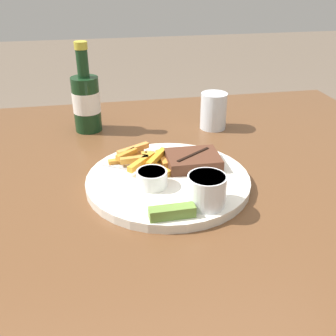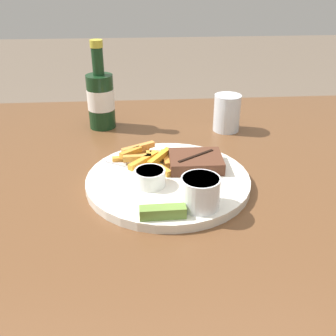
% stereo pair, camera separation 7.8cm
% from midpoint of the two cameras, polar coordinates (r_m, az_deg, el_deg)
% --- Properties ---
extents(dining_table, '(1.28, 1.10, 0.73)m').
position_cam_midpoint_polar(dining_table, '(0.84, 2.68, -6.88)').
color(dining_table, brown).
rests_on(dining_table, ground_plane).
extents(dinner_plate, '(0.33, 0.33, 0.02)m').
position_cam_midpoint_polar(dinner_plate, '(0.79, 2.81, -1.92)').
color(dinner_plate, silver).
rests_on(dinner_plate, dining_table).
extents(steak_portion, '(0.11, 0.09, 0.03)m').
position_cam_midpoint_polar(steak_portion, '(0.83, 6.75, 0.89)').
color(steak_portion, '#512D1E').
rests_on(steak_portion, dinner_plate).
extents(fries_pile, '(0.14, 0.13, 0.02)m').
position_cam_midpoint_polar(fries_pile, '(0.84, -0.32, 1.50)').
color(fries_pile, orange).
rests_on(fries_pile, dinner_plate).
extents(coleslaw_cup, '(0.07, 0.07, 0.06)m').
position_cam_midpoint_polar(coleslaw_cup, '(0.69, 7.97, -3.38)').
color(coleslaw_cup, white).
rests_on(coleslaw_cup, dinner_plate).
extents(dipping_sauce_cup, '(0.06, 0.06, 0.03)m').
position_cam_midpoint_polar(dipping_sauce_cup, '(0.75, 0.31, -1.37)').
color(dipping_sauce_cup, silver).
rests_on(dipping_sauce_cup, dinner_plate).
extents(pickle_spear, '(0.08, 0.02, 0.02)m').
position_cam_midpoint_polar(pickle_spear, '(0.67, 2.61, -6.51)').
color(pickle_spear, olive).
rests_on(pickle_spear, dinner_plate).
extents(fork_utensil, '(0.12, 0.08, 0.00)m').
position_cam_midpoint_polar(fork_utensil, '(0.82, -2.72, 0.13)').
color(fork_utensil, '#B7B7BC').
rests_on(fork_utensil, dinner_plate).
extents(beer_bottle, '(0.07, 0.07, 0.23)m').
position_cam_midpoint_polar(beer_bottle, '(1.06, -7.65, 10.03)').
color(beer_bottle, '#143319').
rests_on(beer_bottle, dining_table).
extents(drinking_glass, '(0.07, 0.07, 0.10)m').
position_cam_midpoint_polar(drinking_glass, '(1.06, 10.67, 7.82)').
color(drinking_glass, silver).
rests_on(drinking_glass, dining_table).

